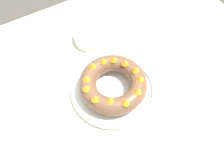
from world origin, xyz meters
name	(u,v)px	position (x,y,z in m)	size (l,w,h in m)	color
ground_plane	(112,145)	(0.00, 0.00, 0.00)	(8.00, 8.00, 0.00)	#4C4742
dining_table	(111,99)	(0.00, 0.00, 0.68)	(1.42, 1.07, 0.76)	silver
serving_dish	(112,90)	(0.00, -0.01, 0.77)	(0.31, 0.31, 0.02)	white
bundt_cake	(112,84)	(0.00, -0.01, 0.82)	(0.24, 0.24, 0.08)	brown
fork	(44,128)	(-0.27, -0.02, 0.77)	(0.02, 0.20, 0.01)	white
serving_knife	(40,139)	(-0.30, -0.05, 0.77)	(0.02, 0.23, 0.01)	white
cake_knife	(57,130)	(-0.24, -0.05, 0.77)	(0.02, 0.19, 0.01)	white
side_bowl	(92,36)	(0.06, 0.25, 0.78)	(0.15, 0.15, 0.03)	white
napkin	(169,65)	(0.25, -0.03, 0.76)	(0.16, 0.11, 0.00)	#B2D1B7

